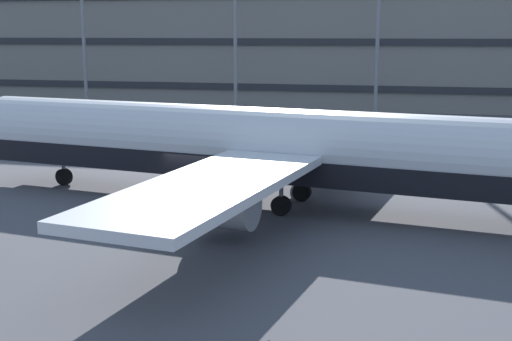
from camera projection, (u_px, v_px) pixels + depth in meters
ground_plane at (191, 204)px, 33.38m from camera, size 600.00×600.00×0.00m
terminal_structure at (326, 20)px, 80.21m from camera, size 122.17×19.38×19.04m
airliner at (276, 148)px, 32.43m from camera, size 36.82×30.00×9.88m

